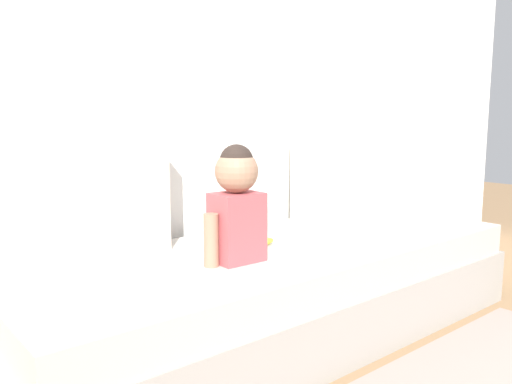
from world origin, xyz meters
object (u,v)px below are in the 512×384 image
at_px(banana, 258,243).
at_px(toddler, 237,202).
at_px(throw_pillow_right, 331,174).
at_px(throw_pillow_left, 105,191).
at_px(couch, 282,291).

bearing_deg(banana, toddler, -151.61).
bearing_deg(banana, throw_pillow_right, 20.28).
distance_m(throw_pillow_left, banana, 0.67).
distance_m(throw_pillow_left, throw_pillow_right, 1.32).
distance_m(couch, toddler, 0.54).
distance_m(throw_pillow_left, toddler, 0.53).
bearing_deg(throw_pillow_left, toddler, -47.20).
bearing_deg(toddler, throw_pillow_right, 22.01).
height_order(throw_pillow_left, throw_pillow_right, throw_pillow_left).
bearing_deg(throw_pillow_right, toddler, -157.99).
relative_size(throw_pillow_right, toddler, 1.06).
height_order(throw_pillow_left, toddler, throw_pillow_left).
relative_size(throw_pillow_right, banana, 2.83).
distance_m(couch, throw_pillow_left, 0.88).
distance_m(throw_pillow_right, banana, 0.85).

